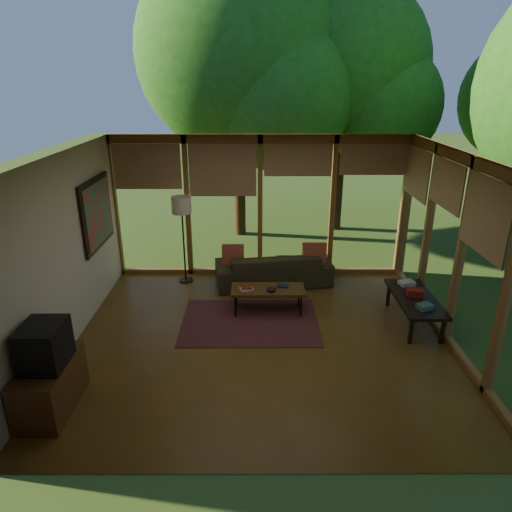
{
  "coord_description": "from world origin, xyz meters",
  "views": [
    {
      "loc": [
        -0.1,
        -5.89,
        3.61
      ],
      "look_at": [
        -0.08,
        0.7,
        1.06
      ],
      "focal_mm": 32.0,
      "sensor_mm": 36.0,
      "label": 1
    }
  ],
  "objects_px": {
    "sofa": "(273,268)",
    "floor_lamp": "(182,210)",
    "side_console": "(415,300)",
    "coffee_table": "(268,290)",
    "media_cabinet": "(50,386)",
    "television": "(44,345)"
  },
  "relations": [
    {
      "from": "sofa",
      "to": "floor_lamp",
      "type": "distance_m",
      "value": 2.0
    },
    {
      "from": "sofa",
      "to": "side_console",
      "type": "xyz_separation_m",
      "value": [
        2.15,
        -1.52,
        0.1
      ]
    },
    {
      "from": "coffee_table",
      "to": "side_console",
      "type": "relative_size",
      "value": 0.86
    },
    {
      "from": "sofa",
      "to": "media_cabinet",
      "type": "distance_m",
      "value": 4.44
    },
    {
      "from": "media_cabinet",
      "to": "television",
      "type": "height_order",
      "value": "television"
    },
    {
      "from": "coffee_table",
      "to": "side_console",
      "type": "height_order",
      "value": "side_console"
    },
    {
      "from": "sofa",
      "to": "floor_lamp",
      "type": "relative_size",
      "value": 1.29
    },
    {
      "from": "sofa",
      "to": "television",
      "type": "relative_size",
      "value": 3.87
    },
    {
      "from": "sofa",
      "to": "coffee_table",
      "type": "relative_size",
      "value": 1.78
    },
    {
      "from": "floor_lamp",
      "to": "side_console",
      "type": "relative_size",
      "value": 1.18
    },
    {
      "from": "media_cabinet",
      "to": "floor_lamp",
      "type": "height_order",
      "value": "floor_lamp"
    },
    {
      "from": "sofa",
      "to": "television",
      "type": "xyz_separation_m",
      "value": [
        -2.7,
        -3.51,
        0.54
      ]
    },
    {
      "from": "sofa",
      "to": "side_console",
      "type": "distance_m",
      "value": 2.64
    },
    {
      "from": "television",
      "to": "floor_lamp",
      "type": "bearing_deg",
      "value": 74.19
    },
    {
      "from": "side_console",
      "to": "media_cabinet",
      "type": "bearing_deg",
      "value": -157.74
    },
    {
      "from": "media_cabinet",
      "to": "television",
      "type": "bearing_deg",
      "value": 0.0
    },
    {
      "from": "sofa",
      "to": "television",
      "type": "distance_m",
      "value": 4.46
    },
    {
      "from": "television",
      "to": "side_console",
      "type": "xyz_separation_m",
      "value": [
        4.85,
        1.99,
        -0.44
      ]
    },
    {
      "from": "floor_lamp",
      "to": "coffee_table",
      "type": "xyz_separation_m",
      "value": [
        1.54,
        -1.25,
        -1.01
      ]
    },
    {
      "from": "floor_lamp",
      "to": "sofa",
      "type": "bearing_deg",
      "value": -3.6
    },
    {
      "from": "side_console",
      "to": "floor_lamp",
      "type": "bearing_deg",
      "value": 156.97
    },
    {
      "from": "coffee_table",
      "to": "side_console",
      "type": "xyz_separation_m",
      "value": [
        2.29,
        -0.38,
        0.02
      ]
    }
  ]
}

